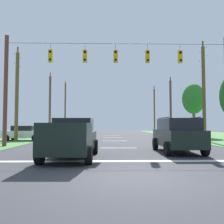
{
  "coord_description": "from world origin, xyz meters",
  "views": [
    {
      "loc": [
        -0.81,
        -7.41,
        1.63
      ],
      "look_at": [
        -0.38,
        12.54,
        2.69
      ],
      "focal_mm": 38.14,
      "sensor_mm": 36.0,
      "label": 1
    }
  ],
  "objects_px": {
    "suv_black": "(177,134)",
    "utility_pole_distant_right": "(50,105)",
    "utility_pole_far_right": "(171,106)",
    "distant_car_oncoming": "(169,132)",
    "distant_car_crossing_white": "(24,133)",
    "overhead_signal_span": "(117,83)",
    "pickup_truck": "(72,138)",
    "utility_pole_near_left": "(154,110)",
    "tree_roadside_right": "(193,99)",
    "utility_pole_mid_right": "(204,91)",
    "utility_pole_far_left": "(17,95)",
    "utility_pole_distant_left": "(65,107)"
  },
  "relations": [
    {
      "from": "suv_black",
      "to": "utility_pole_distant_right",
      "type": "xyz_separation_m",
      "value": [
        -12.75,
        22.09,
        3.54
      ]
    },
    {
      "from": "utility_pole_far_right",
      "to": "distant_car_oncoming",
      "type": "bearing_deg",
      "value": -106.26
    },
    {
      "from": "distant_car_crossing_white",
      "to": "distant_car_oncoming",
      "type": "distance_m",
      "value": 16.22
    },
    {
      "from": "overhead_signal_span",
      "to": "distant_car_crossing_white",
      "type": "bearing_deg",
      "value": 145.02
    },
    {
      "from": "suv_black",
      "to": "pickup_truck",
      "type": "bearing_deg",
      "value": -159.59
    },
    {
      "from": "utility_pole_far_right",
      "to": "utility_pole_near_left",
      "type": "bearing_deg",
      "value": 89.7
    },
    {
      "from": "distant_car_oncoming",
      "to": "tree_roadside_right",
      "type": "height_order",
      "value": "tree_roadside_right"
    },
    {
      "from": "utility_pole_mid_right",
      "to": "tree_roadside_right",
      "type": "height_order",
      "value": "utility_pole_mid_right"
    },
    {
      "from": "suv_black",
      "to": "utility_pole_far_left",
      "type": "distance_m",
      "value": 15.91
    },
    {
      "from": "utility_pole_distant_left",
      "to": "utility_pole_distant_right",
      "type": "bearing_deg",
      "value": -89.7
    },
    {
      "from": "suv_black",
      "to": "utility_pole_mid_right",
      "type": "relative_size",
      "value": 0.48
    },
    {
      "from": "utility_pole_distant_right",
      "to": "utility_pole_mid_right",
      "type": "bearing_deg",
      "value": -35.19
    },
    {
      "from": "overhead_signal_span",
      "to": "distant_car_oncoming",
      "type": "bearing_deg",
      "value": 56.62
    },
    {
      "from": "distant_car_oncoming",
      "to": "utility_pole_distant_right",
      "type": "height_order",
      "value": "utility_pole_distant_right"
    },
    {
      "from": "suv_black",
      "to": "utility_pole_mid_right",
      "type": "height_order",
      "value": "utility_pole_mid_right"
    },
    {
      "from": "distant_car_oncoming",
      "to": "overhead_signal_span",
      "type": "bearing_deg",
      "value": -123.38
    },
    {
      "from": "utility_pole_mid_right",
      "to": "utility_pole_distant_right",
      "type": "xyz_separation_m",
      "value": [
        -18.21,
        12.84,
        -0.32
      ]
    },
    {
      "from": "overhead_signal_span",
      "to": "distant_car_oncoming",
      "type": "height_order",
      "value": "overhead_signal_span"
    },
    {
      "from": "pickup_truck",
      "to": "utility_pole_far_right",
      "type": "xyz_separation_m",
      "value": [
        11.68,
        25.1,
        3.52
      ]
    },
    {
      "from": "utility_pole_near_left",
      "to": "utility_pole_distant_right",
      "type": "bearing_deg",
      "value": -143.34
    },
    {
      "from": "suv_black",
      "to": "utility_pole_far_right",
      "type": "height_order",
      "value": "utility_pole_far_right"
    },
    {
      "from": "overhead_signal_span",
      "to": "utility_pole_distant_right",
      "type": "relative_size",
      "value": 1.79
    },
    {
      "from": "distant_car_oncoming",
      "to": "utility_pole_far_left",
      "type": "xyz_separation_m",
      "value": [
        -16.02,
        -5.22,
        3.68
      ]
    },
    {
      "from": "distant_car_crossing_white",
      "to": "utility_pole_far_right",
      "type": "distance_m",
      "value": 22.51
    },
    {
      "from": "utility_pole_far_right",
      "to": "distant_car_crossing_white",
      "type": "bearing_deg",
      "value": -145.87
    },
    {
      "from": "utility_pole_far_left",
      "to": "utility_pole_distant_right",
      "type": "distance_m",
      "value": 13.21
    },
    {
      "from": "overhead_signal_span",
      "to": "utility_pole_mid_right",
      "type": "bearing_deg",
      "value": 30.58
    },
    {
      "from": "suv_black",
      "to": "utility_pole_mid_right",
      "type": "bearing_deg",
      "value": 59.45
    },
    {
      "from": "utility_pole_far_right",
      "to": "tree_roadside_right",
      "type": "height_order",
      "value": "utility_pole_far_right"
    },
    {
      "from": "utility_pole_far_left",
      "to": "pickup_truck",
      "type": "bearing_deg",
      "value": -57.97
    },
    {
      "from": "pickup_truck",
      "to": "utility_pole_near_left",
      "type": "height_order",
      "value": "utility_pole_near_left"
    },
    {
      "from": "utility_pole_mid_right",
      "to": "utility_pole_distant_right",
      "type": "bearing_deg",
      "value": 144.81
    },
    {
      "from": "distant_car_oncoming",
      "to": "utility_pole_distant_left",
      "type": "xyz_separation_m",
      "value": [
        -16.09,
        21.59,
        4.48
      ]
    },
    {
      "from": "distant_car_oncoming",
      "to": "utility_pole_distant_right",
      "type": "bearing_deg",
      "value": 153.49
    },
    {
      "from": "distant_car_crossing_white",
      "to": "utility_pole_mid_right",
      "type": "bearing_deg",
      "value": -3.86
    },
    {
      "from": "pickup_truck",
      "to": "suv_black",
      "type": "height_order",
      "value": "suv_black"
    },
    {
      "from": "distant_car_crossing_white",
      "to": "utility_pole_far_right",
      "type": "xyz_separation_m",
      "value": [
        18.38,
        12.46,
        3.7
      ]
    },
    {
      "from": "pickup_truck",
      "to": "utility_pole_far_right",
      "type": "relative_size",
      "value": 0.6
    },
    {
      "from": "pickup_truck",
      "to": "distant_car_crossing_white",
      "type": "height_order",
      "value": "pickup_truck"
    },
    {
      "from": "pickup_truck",
      "to": "utility_pole_distant_left",
      "type": "height_order",
      "value": "utility_pole_distant_left"
    },
    {
      "from": "overhead_signal_span",
      "to": "tree_roadside_right",
      "type": "height_order",
      "value": "overhead_signal_span"
    },
    {
      "from": "utility_pole_mid_right",
      "to": "overhead_signal_span",
      "type": "bearing_deg",
      "value": -149.42
    },
    {
      "from": "pickup_truck",
      "to": "suv_black",
      "type": "bearing_deg",
      "value": 20.41
    },
    {
      "from": "suv_black",
      "to": "distant_car_crossing_white",
      "type": "relative_size",
      "value": 1.11
    },
    {
      "from": "utility_pole_far_left",
      "to": "tree_roadside_right",
      "type": "xyz_separation_m",
      "value": [
        20.53,
        9.48,
        0.67
      ]
    },
    {
      "from": "distant_car_oncoming",
      "to": "utility_pole_far_right",
      "type": "relative_size",
      "value": 0.49
    },
    {
      "from": "distant_car_oncoming",
      "to": "utility_pole_mid_right",
      "type": "height_order",
      "value": "utility_pole_mid_right"
    },
    {
      "from": "distant_car_crossing_white",
      "to": "utility_pole_mid_right",
      "type": "relative_size",
      "value": 0.44
    },
    {
      "from": "distant_car_crossing_white",
      "to": "utility_pole_far_left",
      "type": "height_order",
      "value": "utility_pole_far_left"
    },
    {
      "from": "pickup_truck",
      "to": "utility_pole_mid_right",
      "type": "distance_m",
      "value": 16.54
    }
  ]
}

